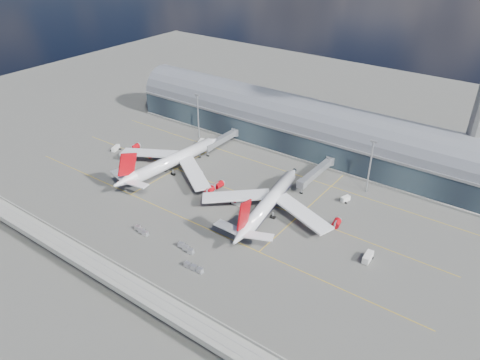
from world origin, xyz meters
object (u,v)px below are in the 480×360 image
Objects in this scene: floodlight_mast_right at (370,165)px; airliner_right at (268,203)px; floodlight_mast_left at (198,115)px; cargo_train_2 at (194,267)px; service_truck_1 at (123,179)px; cargo_train_1 at (186,248)px; service_truck_0 at (116,148)px; airliner_left at (171,161)px; service_truck_5 at (201,142)px; service_truck_2 at (236,202)px; service_truck_3 at (368,257)px; cargo_train_0 at (141,231)px; service_truck_4 at (345,199)px.

airliner_right is at bearing -122.32° from floodlight_mast_right.
cargo_train_2 is at bearing -50.49° from floodlight_mast_left.
service_truck_1 is at bearing 70.22° from cargo_train_2.
floodlight_mast_right is at bearing -34.33° from cargo_train_1.
service_truck_0 is 35.16m from service_truck_1.
airliner_left is at bearing -68.61° from floodlight_mast_left.
service_truck_5 is at bearing 27.62° from cargo_train_1.
floodlight_mast_right is (100.00, 0.00, 0.00)m from floodlight_mast_left.
service_truck_0 is 0.83× the size of service_truck_2.
airliner_left reaches higher than cargo_train_2.
service_truck_5 reaches higher than cargo_train_2.
service_truck_2 is 45.30m from cargo_train_2.
airliner_left reaches higher than service_truck_1.
floodlight_mast_left is 4.06× the size of service_truck_3.
airliner_left is 43.98m from service_truck_2.
floodlight_mast_left is at bearing 16.22° from cargo_train_0.
service_truck_4 reaches higher than service_truck_0.
cargo_train_2 is (-28.24, -87.03, -12.66)m from floodlight_mast_right.
airliner_left is at bearing 51.96° from cargo_train_2.
airliner_right is 13.55× the size of service_truck_4.
cargo_train_2 is at bearing -99.58° from service_truck_1.
service_truck_0 is at bearing 168.42° from airliner_right.
cargo_train_0 is at bearing -109.65° from service_truck_1.
service_truck_4 is (121.18, 25.68, -0.02)m from service_truck_0.
service_truck_1 is at bearing -176.00° from airliner_right.
service_truck_1 reaches higher than cargo_train_1.
airliner_right reaches higher than cargo_train_0.
floodlight_mast_left is 74.13m from service_truck_2.
service_truck_3 is 0.78× the size of cargo_train_0.
service_truck_5 is (-8.36, 32.55, -4.48)m from airliner_left.
airliner_right is 46.56m from service_truck_3.
service_truck_2 is (-15.09, -2.14, -3.85)m from airliner_right.
floodlight_mast_right is 92.37m from cargo_train_2.
service_truck_3 reaches higher than service_truck_5.
floodlight_mast_left is 47.99m from service_truck_0.
floodlight_mast_right is 51.37m from service_truck_3.
service_truck_1 is 0.70× the size of cargo_train_0.
service_truck_3 reaches higher than cargo_train_2.
service_truck_5 reaches higher than cargo_train_1.
service_truck_2 is 1.29× the size of service_truck_5.
airliner_left reaches higher than service_truck_4.
floodlight_mast_right is 89.75m from cargo_train_1.
floodlight_mast_left is 4.10× the size of service_truck_0.
service_truck_5 is 0.70× the size of cargo_train_1.
airliner_right reaches higher than service_truck_2.
service_truck_2 is (58.65, -43.67, -12.23)m from floodlight_mast_left.
airliner_left is at bearing -17.29° from service_truck_1.
cargo_train_2 is at bearing -142.95° from service_truck_3.
airliner_left is (15.17, -38.73, -7.81)m from floodlight_mast_left.
floodlight_mast_left is 102.34m from cargo_train_1.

